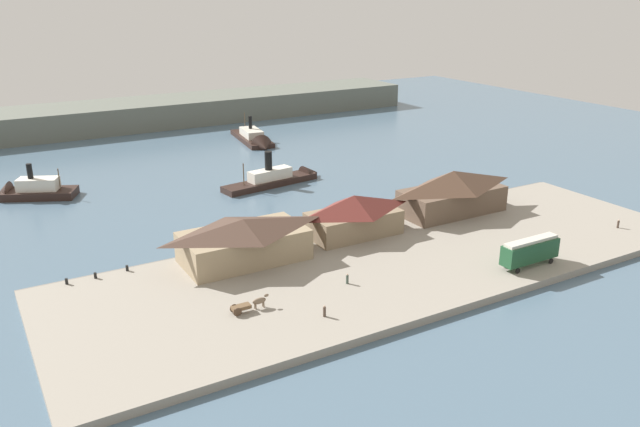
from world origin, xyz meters
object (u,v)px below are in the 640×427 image
(pedestrian_near_west_shed, at_px, (347,279))
(ferry_mid_harbor, at_px, (280,178))
(ferry_shed_customs_shed, at_px, (244,240))
(street_tram, at_px, (530,250))
(mooring_post_east, at_px, (127,268))
(horse_cart, at_px, (249,305))
(mooring_post_center_west, at_px, (67,281))
(mooring_post_west, at_px, (95,275))
(ferry_departing_north, at_px, (256,140))
(ferry_shed_west_terminal, at_px, (452,192))
(pedestrian_standing_center, at_px, (618,224))
(ferry_shed_east_terminal, at_px, (354,215))
(pedestrian_by_tram, at_px, (324,311))
(ferry_approaching_west, at_px, (30,191))

(pedestrian_near_west_shed, bearing_deg, ferry_mid_harbor, 73.23)
(ferry_shed_customs_shed, height_order, street_tram, ferry_shed_customs_shed)
(ferry_shed_customs_shed, height_order, mooring_post_east, ferry_shed_customs_shed)
(horse_cart, xyz_separation_m, mooring_post_east, (-11.06, 21.45, -0.49))
(mooring_post_center_west, xyz_separation_m, mooring_post_east, (8.99, 0.25, 0.00))
(mooring_post_west, height_order, ferry_mid_harbor, ferry_mid_harbor)
(ferry_departing_north, bearing_deg, mooring_post_west, -129.44)
(ferry_shed_west_terminal, distance_m, street_tram, 26.52)
(pedestrian_standing_center, distance_m, pedestrian_near_west_shed, 55.78)
(mooring_post_west, relative_size, mooring_post_east, 1.00)
(pedestrian_standing_center, height_order, ferry_mid_harbor, ferry_mid_harbor)
(ferry_shed_east_terminal, bearing_deg, horse_cart, -148.94)
(ferry_shed_west_terminal, relative_size, pedestrian_standing_center, 13.04)
(ferry_shed_customs_shed, relative_size, ferry_shed_west_terminal, 0.96)
(pedestrian_by_tram, bearing_deg, horse_cart, 140.99)
(pedestrian_by_tram, bearing_deg, pedestrian_standing_center, 1.59)
(pedestrian_by_tram, height_order, ferry_mid_harbor, ferry_mid_harbor)
(street_tram, relative_size, ferry_mid_harbor, 0.41)
(pedestrian_by_tram, distance_m, mooring_post_west, 36.68)
(ferry_shed_west_terminal, height_order, street_tram, ferry_shed_west_terminal)
(horse_cart, relative_size, ferry_approaching_west, 0.32)
(street_tram, distance_m, pedestrian_near_west_shed, 29.79)
(mooring_post_west, bearing_deg, ferry_shed_customs_shed, -12.67)
(ferry_shed_east_terminal, bearing_deg, ferry_shed_west_terminal, 0.92)
(ferry_shed_east_terminal, xyz_separation_m, ferry_shed_west_terminal, (23.02, 0.37, 0.56))
(horse_cart, distance_m, ferry_departing_north, 104.36)
(pedestrian_near_west_shed, relative_size, mooring_post_east, 1.78)
(ferry_shed_east_terminal, xyz_separation_m, ferry_departing_north, (16.50, 77.67, -3.86))
(pedestrian_near_west_shed, relative_size, ferry_departing_north, 0.06)
(ferry_shed_customs_shed, height_order, ferry_shed_west_terminal, ferry_shed_west_terminal)
(street_tram, bearing_deg, ferry_approaching_west, 127.99)
(mooring_post_west, xyz_separation_m, ferry_departing_north, (60.27, 73.28, -0.59))
(pedestrian_standing_center, bearing_deg, ferry_approaching_west, 139.46)
(mooring_post_west, relative_size, ferry_mid_harbor, 0.03)
(mooring_post_east, bearing_deg, ferry_approaching_west, 98.74)
(horse_cart, xyz_separation_m, pedestrian_by_tram, (8.10, -6.56, -0.18))
(mooring_post_west, xyz_separation_m, ferry_mid_harbor, (48.55, 33.99, -0.30))
(street_tram, xyz_separation_m, ferry_mid_harbor, (-11.86, 63.70, -2.47))
(ferry_shed_customs_shed, bearing_deg, mooring_post_west, 167.33)
(horse_cart, distance_m, pedestrian_by_tram, 10.42)
(ferry_shed_west_terminal, bearing_deg, pedestrian_by_tram, -151.01)
(ferry_shed_east_terminal, relative_size, pedestrian_near_west_shed, 10.29)
(street_tram, distance_m, mooring_post_east, 63.18)
(mooring_post_center_west, bearing_deg, ferry_shed_west_terminal, -3.27)
(street_tram, relative_size, ferry_approaching_west, 0.60)
(ferry_departing_north, bearing_deg, horse_cart, -115.16)
(pedestrian_standing_center, bearing_deg, mooring_post_west, 163.48)
(pedestrian_standing_center, relative_size, ferry_approaching_west, 0.09)
(ferry_shed_east_terminal, xyz_separation_m, pedestrian_standing_center, (43.81, -21.58, -2.99))
(ferry_shed_customs_shed, xyz_separation_m, mooring_post_east, (-17.53, 5.31, -3.10))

